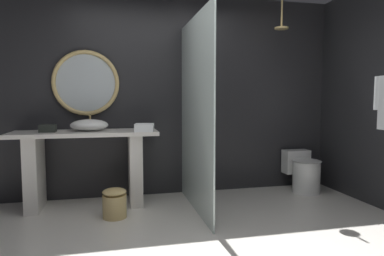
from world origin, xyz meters
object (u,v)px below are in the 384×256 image
at_px(tumbler_cup, 146,127).
at_px(waste_bin, 115,203).
at_px(vessel_sink, 89,125).
at_px(folded_hand_towel, 144,128).
at_px(round_wall_mirror, 86,83).
at_px(toilet, 303,172).
at_px(tissue_box, 48,128).
at_px(rain_shower_head, 282,25).

bearing_deg(tumbler_cup, waste_bin, -129.71).
distance_m(vessel_sink, folded_hand_towel, 0.66).
distance_m(round_wall_mirror, folded_hand_towel, 0.96).
bearing_deg(toilet, folded_hand_towel, -175.16).
bearing_deg(tissue_box, round_wall_mirror, 36.81).
relative_size(tissue_box, folded_hand_towel, 0.83).
distance_m(vessel_sink, tissue_box, 0.45).
height_order(rain_shower_head, folded_hand_towel, rain_shower_head).
distance_m(tumbler_cup, waste_bin, 0.97).
height_order(round_wall_mirror, rain_shower_head, rain_shower_head).
bearing_deg(folded_hand_towel, waste_bin, -139.79).
bearing_deg(round_wall_mirror, rain_shower_head, -8.63).
relative_size(vessel_sink, rain_shower_head, 1.17).
distance_m(vessel_sink, tumbler_cup, 0.66).
xyz_separation_m(toilet, waste_bin, (-2.51, -0.48, -0.11)).
xyz_separation_m(round_wall_mirror, toilet, (2.82, -0.28, -1.18)).
height_order(vessel_sink, waste_bin, vessel_sink).
distance_m(toilet, folded_hand_towel, 2.26).
bearing_deg(toilet, rain_shower_head, -169.03).
height_order(tumbler_cup, round_wall_mirror, round_wall_mirror).
bearing_deg(rain_shower_head, folded_hand_towel, -176.64).
distance_m(tumbler_cup, toilet, 2.22).
bearing_deg(vessel_sink, tumbler_cup, -4.04).
relative_size(vessel_sink, tumbler_cup, 5.11).
distance_m(toilet, waste_bin, 2.55).
bearing_deg(toilet, waste_bin, -169.21).
distance_m(tissue_box, folded_hand_towel, 1.08).
relative_size(vessel_sink, toilet, 0.75).
relative_size(vessel_sink, folded_hand_towel, 2.04).
xyz_separation_m(round_wall_mirror, rain_shower_head, (2.41, -0.37, 0.74)).
relative_size(tissue_box, toilet, 0.31).
xyz_separation_m(vessel_sink, folded_hand_towel, (0.62, -0.22, -0.02)).
height_order(waste_bin, folded_hand_towel, folded_hand_towel).
bearing_deg(folded_hand_towel, toilet, 4.84).
bearing_deg(folded_hand_towel, tumbler_cup, 77.78).
bearing_deg(tumbler_cup, tissue_box, -179.84).
bearing_deg(tumbler_cup, folded_hand_towel, -102.22).
distance_m(tumbler_cup, folded_hand_towel, 0.17).
distance_m(tumbler_cup, round_wall_mirror, 0.92).
bearing_deg(rain_shower_head, tumbler_cup, 177.76).
bearing_deg(vessel_sink, folded_hand_towel, -19.19).
height_order(round_wall_mirror, waste_bin, round_wall_mirror).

